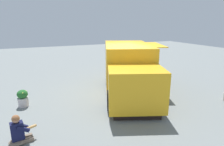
# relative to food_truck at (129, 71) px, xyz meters

# --- Properties ---
(ground_plane) EXTENTS (40.00, 40.00, 0.00)m
(ground_plane) POSITION_rel_food_truck_xyz_m (-0.33, -0.35, -1.08)
(ground_plane) COLOR slate
(food_truck) EXTENTS (5.65, 4.11, 2.27)m
(food_truck) POSITION_rel_food_truck_xyz_m (0.00, 0.00, 0.00)
(food_truck) COLOR yellow
(food_truck) RESTS_ON ground_plane
(person_customer) EXTENTS (0.52, 0.80, 0.85)m
(person_customer) POSITION_rel_food_truck_xyz_m (2.23, -4.67, -0.75)
(person_customer) COLOR #786756
(person_customer) RESTS_ON ground_plane
(planter_flowering_near) EXTENTS (0.42, 0.42, 0.69)m
(planter_flowering_near) POSITION_rel_food_truck_xyz_m (-0.37, -4.59, -0.72)
(planter_flowering_near) COLOR beige
(planter_flowering_near) RESTS_ON ground_plane
(plaza_bench) EXTENTS (1.40, 1.36, 0.48)m
(plaza_bench) POSITION_rel_food_truck_xyz_m (-4.41, 2.27, -0.72)
(plaza_bench) COLOR brown
(plaza_bench) RESTS_ON ground_plane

